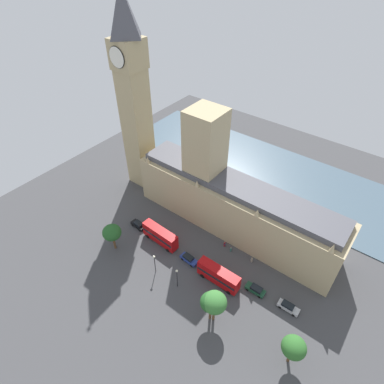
% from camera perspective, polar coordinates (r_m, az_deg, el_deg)
% --- Properties ---
extents(ground_plane, '(126.86, 126.86, 0.00)m').
position_cam_1_polar(ground_plane, '(88.80, 6.65, -6.82)').
color(ground_plane, '#424244').
extents(river_thames, '(32.57, 114.18, 0.25)m').
position_cam_1_polar(river_thames, '(109.76, 15.21, 2.74)').
color(river_thames, '#475B6B').
rests_on(river_thames, ground).
extents(parliament_building, '(12.23, 56.86, 31.93)m').
position_cam_1_polar(parliament_building, '(84.37, 6.76, -1.29)').
color(parliament_building, tan).
rests_on(parliament_building, ground).
extents(clock_tower, '(7.51, 7.51, 55.94)m').
position_cam_1_polar(clock_tower, '(91.40, -10.47, 16.70)').
color(clock_tower, tan).
rests_on(clock_tower, ground).
extents(car_black_leading, '(2.22, 4.65, 1.74)m').
position_cam_1_polar(car_black_leading, '(89.67, -9.58, -5.78)').
color(car_black_leading, black).
rests_on(car_black_leading, ground).
extents(double_decker_bus_by_river_gate, '(2.97, 10.59, 4.75)m').
position_cam_1_polar(double_decker_bus_by_river_gate, '(83.87, -5.70, -7.71)').
color(double_decker_bus_by_river_gate, '#B20C0F').
rests_on(double_decker_bus_by_river_gate, ground).
extents(car_blue_under_trees, '(2.17, 4.88, 1.74)m').
position_cam_1_polar(car_blue_under_trees, '(80.84, -0.56, -11.87)').
color(car_blue_under_trees, navy).
rests_on(car_blue_under_trees, ground).
extents(double_decker_bus_corner, '(2.69, 10.51, 4.75)m').
position_cam_1_polar(double_decker_bus_corner, '(76.14, 4.76, -14.62)').
color(double_decker_bus_corner, '#B20C0F').
rests_on(double_decker_bus_corner, ground).
extents(car_dark_green_kerbside, '(2.03, 4.70, 1.74)m').
position_cam_1_polar(car_dark_green_kerbside, '(77.29, 11.30, -16.71)').
color(car_dark_green_kerbside, '#19472D').
rests_on(car_dark_green_kerbside, ground).
extents(car_silver_far_end, '(1.92, 4.77, 1.74)m').
position_cam_1_polar(car_silver_far_end, '(76.63, 16.84, -19.07)').
color(car_silver_far_end, '#B7B7BC').
rests_on(car_silver_far_end, ground).
extents(pedestrian_near_tower, '(0.67, 0.59, 1.68)m').
position_cam_1_polar(pedestrian_near_tower, '(82.17, 10.64, -11.85)').
color(pedestrian_near_tower, gray).
rests_on(pedestrian_near_tower, ground).
extents(pedestrian_trailing, '(0.68, 0.70, 1.69)m').
position_cam_1_polar(pedestrian_trailing, '(84.43, 5.85, -9.24)').
color(pedestrian_trailing, maroon).
rests_on(pedestrian_trailing, ground).
extents(pedestrian_midblock, '(0.63, 0.57, 1.49)m').
position_cam_1_polar(pedestrian_midblock, '(83.54, 6.96, -10.18)').
color(pedestrian_midblock, '#336B60').
rests_on(pedestrian_midblock, ground).
extents(plane_tree_opposite_hall, '(4.62, 4.62, 7.72)m').
position_cam_1_polar(plane_tree_opposite_hall, '(67.21, 17.75, -24.98)').
color(plane_tree_opposite_hall, brown).
rests_on(plane_tree_opposite_hall, ground).
extents(plane_tree_slot_10, '(5.03, 5.03, 8.82)m').
position_cam_1_polar(plane_tree_slot_10, '(67.74, 4.07, -19.12)').
color(plane_tree_slot_10, brown).
rests_on(plane_tree_slot_10, ground).
extents(plane_tree_slot_11, '(4.72, 4.72, 7.90)m').
position_cam_1_polar(plane_tree_slot_11, '(82.21, -14.14, -7.06)').
color(plane_tree_slot_11, brown).
rests_on(plane_tree_slot_11, ground).
extents(plane_tree_slot_12, '(4.48, 4.48, 8.31)m').
position_cam_1_polar(plane_tree_slot_12, '(68.05, 3.41, -19.10)').
color(plane_tree_slot_12, brown).
rests_on(plane_tree_slot_12, ground).
extents(street_lamp_slot_13, '(0.56, 0.56, 5.90)m').
position_cam_1_polar(street_lamp_slot_13, '(76.91, -6.73, -12.10)').
color(street_lamp_slot_13, black).
rests_on(street_lamp_slot_13, ground).
extents(street_lamp_slot_14, '(0.56, 0.56, 6.23)m').
position_cam_1_polar(street_lamp_slot_14, '(73.89, -2.72, -14.64)').
color(street_lamp_slot_14, black).
rests_on(street_lamp_slot_14, ground).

